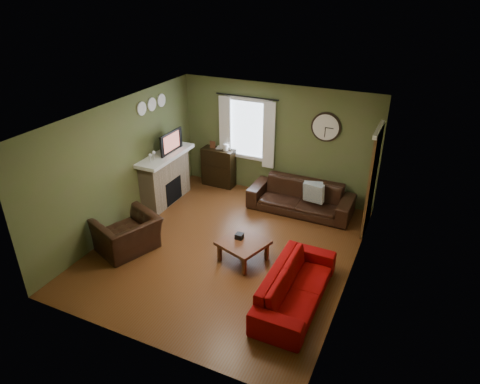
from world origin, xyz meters
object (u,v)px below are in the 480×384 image
at_px(sofa_brown, 301,197).
at_px(armchair, 128,234).
at_px(sofa_red, 296,286).
at_px(coffee_table, 243,251).
at_px(bookshelf, 219,167).

xyz_separation_m(sofa_brown, armchair, (-2.47, -2.82, 0.02)).
height_order(sofa_red, coffee_table, sofa_red).
height_order(sofa_brown, coffee_table, sofa_brown).
distance_m(sofa_brown, coffee_table, 2.24).
xyz_separation_m(sofa_red, coffee_table, (-1.21, 0.66, -0.10)).
distance_m(bookshelf, armchair, 3.23).
height_order(sofa_red, armchair, armchair).
bearing_deg(sofa_brown, coffee_table, -99.66).
height_order(bookshelf, sofa_red, bookshelf).
bearing_deg(bookshelf, coffee_table, -54.75).
distance_m(bookshelf, sofa_brown, 2.26).
xyz_separation_m(sofa_brown, sofa_red, (0.83, -2.86, -0.03)).
distance_m(sofa_red, coffee_table, 1.38).
bearing_deg(sofa_red, bookshelf, 43.04).
relative_size(sofa_brown, armchair, 2.12).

